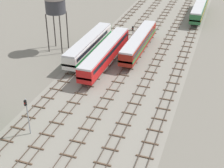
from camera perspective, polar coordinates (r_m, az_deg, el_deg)
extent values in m
plane|color=slate|center=(74.39, 4.78, 5.71)|extent=(480.00, 480.00, 0.00)
cube|color=gray|center=(74.39, 4.78, 5.71)|extent=(23.09, 176.00, 0.01)
cube|color=#47382D|center=(78.08, -2.37, 7.12)|extent=(0.07, 126.00, 0.15)
cube|color=#47382D|center=(77.60, -1.38, 7.00)|extent=(0.07, 126.00, 0.15)
cube|color=brown|center=(49.26, -17.68, -9.17)|extent=(2.40, 0.22, 0.14)
cube|color=brown|center=(51.13, -15.78, -7.26)|extent=(2.40, 0.22, 0.14)
cube|color=brown|center=(53.10, -14.03, -5.49)|extent=(2.40, 0.22, 0.14)
cube|color=brown|center=(55.17, -12.41, -3.84)|extent=(2.40, 0.22, 0.14)
cube|color=brown|center=(57.32, -10.92, -2.31)|extent=(2.40, 0.22, 0.14)
cube|color=brown|center=(59.54, -9.55, -0.90)|extent=(2.40, 0.22, 0.14)
cube|color=brown|center=(61.83, -8.27, 0.42)|extent=(2.40, 0.22, 0.14)
cube|color=brown|center=(64.18, -7.09, 1.64)|extent=(2.40, 0.22, 0.14)
cube|color=brown|center=(66.58, -5.99, 2.77)|extent=(2.40, 0.22, 0.14)
cube|color=brown|center=(69.02, -4.96, 3.82)|extent=(2.40, 0.22, 0.14)
cube|color=brown|center=(71.51, -4.00, 4.80)|extent=(2.40, 0.22, 0.14)
cube|color=brown|center=(74.04, -3.11, 5.71)|extent=(2.40, 0.22, 0.14)
cube|color=brown|center=(76.60, -2.27, 6.56)|extent=(2.40, 0.22, 0.14)
cube|color=brown|center=(79.19, -1.49, 7.35)|extent=(2.40, 0.22, 0.14)
cube|color=brown|center=(81.81, -0.75, 8.09)|extent=(2.40, 0.22, 0.14)
cube|color=brown|center=(84.46, -0.05, 8.79)|extent=(2.40, 0.22, 0.14)
cube|color=brown|center=(87.12, 0.60, 9.44)|extent=(2.40, 0.22, 0.14)
cube|color=brown|center=(89.81, 1.22, 10.05)|extent=(2.40, 0.22, 0.14)
cube|color=brown|center=(92.52, 1.80, 10.62)|extent=(2.40, 0.22, 0.14)
cube|color=brown|center=(95.25, 2.35, 11.16)|extent=(2.40, 0.22, 0.14)
cube|color=brown|center=(97.99, 2.88, 11.67)|extent=(2.40, 0.22, 0.14)
cube|color=brown|center=(100.74, 3.37, 12.15)|extent=(2.40, 0.22, 0.14)
cube|color=brown|center=(103.51, 3.85, 12.60)|extent=(2.40, 0.22, 0.14)
cube|color=brown|center=(106.30, 4.30, 13.03)|extent=(2.40, 0.22, 0.14)
cube|color=brown|center=(109.09, 4.72, 13.44)|extent=(2.40, 0.22, 0.14)
cube|color=brown|center=(111.89, 5.13, 13.82)|extent=(2.40, 0.22, 0.14)
cube|color=#47382D|center=(76.58, 0.98, 6.69)|extent=(0.07, 126.00, 0.15)
cube|color=#47382D|center=(76.19, 2.02, 6.55)|extent=(0.07, 126.00, 0.15)
cube|color=brown|center=(45.08, -14.81, -12.80)|extent=(2.40, 0.22, 0.14)
cube|color=brown|center=(46.93, -12.85, -10.57)|extent=(2.40, 0.22, 0.14)
cube|color=brown|center=(48.89, -11.07, -8.50)|extent=(2.40, 0.22, 0.14)
cube|color=brown|center=(50.95, -9.44, -6.58)|extent=(2.40, 0.22, 0.14)
cube|color=brown|center=(53.10, -7.95, -4.82)|extent=(2.40, 0.22, 0.14)
cube|color=brown|center=(55.33, -6.59, -3.19)|extent=(2.40, 0.22, 0.14)
cube|color=brown|center=(57.63, -5.34, -1.68)|extent=(2.40, 0.22, 0.14)
cube|color=brown|center=(59.99, -4.19, -0.29)|extent=(2.40, 0.22, 0.14)
cube|color=brown|center=(62.40, -3.13, 0.99)|extent=(2.40, 0.22, 0.14)
cube|color=brown|center=(64.87, -2.14, 2.17)|extent=(2.40, 0.22, 0.14)
cube|color=brown|center=(67.38, -1.23, 3.27)|extent=(2.40, 0.22, 0.14)
cube|color=brown|center=(69.92, -0.38, 4.29)|extent=(2.40, 0.22, 0.14)
cube|color=brown|center=(72.51, 0.41, 5.23)|extent=(2.40, 0.22, 0.14)
cube|color=brown|center=(75.12, 1.15, 6.11)|extent=(2.40, 0.22, 0.14)
cube|color=brown|center=(77.76, 1.84, 6.92)|extent=(2.40, 0.22, 0.14)
cube|color=brown|center=(80.43, 2.48, 7.69)|extent=(2.40, 0.22, 0.14)
cube|color=brown|center=(83.12, 3.09, 8.40)|extent=(2.40, 0.22, 0.14)
cube|color=brown|center=(85.83, 3.66, 9.07)|extent=(2.40, 0.22, 0.14)
cube|color=brown|center=(88.55, 4.20, 9.69)|extent=(2.40, 0.22, 0.14)
cube|color=brown|center=(91.30, 4.71, 10.28)|extent=(2.40, 0.22, 0.14)
cube|color=brown|center=(94.06, 5.19, 10.83)|extent=(2.40, 0.22, 0.14)
cube|color=brown|center=(96.83, 5.64, 11.35)|extent=(2.40, 0.22, 0.14)
cube|color=brown|center=(99.62, 6.07, 11.84)|extent=(2.40, 0.22, 0.14)
cube|color=brown|center=(102.42, 6.48, 12.30)|extent=(2.40, 0.22, 0.14)
cube|color=brown|center=(105.23, 6.86, 12.74)|extent=(2.40, 0.22, 0.14)
cube|color=brown|center=(108.06, 7.23, 13.15)|extent=(2.40, 0.22, 0.14)
cube|color=brown|center=(110.89, 7.58, 13.55)|extent=(2.40, 0.22, 0.14)
cube|color=brown|center=(113.73, 7.92, 13.92)|extent=(2.40, 0.22, 0.14)
cube|color=#47382D|center=(75.36, 4.45, 6.22)|extent=(0.07, 126.00, 0.15)
cube|color=#47382D|center=(75.05, 5.52, 6.07)|extent=(0.07, 126.00, 0.15)
cube|color=brown|center=(44.98, -7.51, -12.02)|extent=(2.40, 0.22, 0.14)
cube|color=brown|center=(47.02, -5.91, -9.78)|extent=(2.40, 0.22, 0.14)
cube|color=brown|center=(49.16, -4.46, -7.72)|extent=(2.40, 0.22, 0.14)
cube|color=brown|center=(51.38, -3.15, -5.83)|extent=(2.40, 0.22, 0.14)
cube|color=brown|center=(53.68, -1.96, -4.10)|extent=(2.40, 0.22, 0.14)
cube|color=brown|center=(56.05, -0.87, -2.51)|extent=(2.40, 0.22, 0.14)
cube|color=brown|center=(58.48, 0.13, -1.05)|extent=(2.40, 0.22, 0.14)
cube|color=brown|center=(60.95, 1.04, 0.30)|extent=(2.40, 0.22, 0.14)
cube|color=brown|center=(63.47, 1.88, 1.53)|extent=(2.40, 0.22, 0.14)
cube|color=brown|center=(66.04, 2.66, 2.67)|extent=(2.40, 0.22, 0.14)
cube|color=brown|center=(68.63, 3.39, 3.73)|extent=(2.40, 0.22, 0.14)
cube|color=brown|center=(71.26, 4.06, 4.71)|extent=(2.40, 0.22, 0.14)
cube|color=brown|center=(73.92, 4.68, 5.61)|extent=(2.40, 0.22, 0.14)
cube|color=brown|center=(76.60, 5.26, 6.46)|extent=(2.40, 0.22, 0.14)
cube|color=brown|center=(79.31, 5.81, 7.24)|extent=(2.40, 0.22, 0.14)
cube|color=brown|center=(82.03, 6.32, 7.97)|extent=(2.40, 0.22, 0.14)
cube|color=brown|center=(84.78, 6.80, 8.66)|extent=(2.40, 0.22, 0.14)
cube|color=brown|center=(87.54, 7.25, 9.30)|extent=(2.40, 0.22, 0.14)
cube|color=brown|center=(90.31, 7.67, 9.90)|extent=(2.40, 0.22, 0.14)
cube|color=brown|center=(93.10, 8.08, 10.47)|extent=(2.40, 0.22, 0.14)
cube|color=brown|center=(95.91, 8.45, 11.00)|extent=(2.40, 0.22, 0.14)
cube|color=brown|center=(98.72, 8.81, 11.50)|extent=(2.40, 0.22, 0.14)
cube|color=brown|center=(101.55, 9.15, 11.97)|extent=(2.40, 0.22, 0.14)
cube|color=brown|center=(104.38, 9.47, 12.42)|extent=(2.40, 0.22, 0.14)
cube|color=brown|center=(107.22, 9.78, 12.84)|extent=(2.40, 0.22, 0.14)
cube|color=brown|center=(110.08, 10.07, 13.24)|extent=(2.40, 0.22, 0.14)
cube|color=brown|center=(112.94, 10.35, 13.62)|extent=(2.40, 0.22, 0.14)
cube|color=brown|center=(115.80, 10.61, 13.98)|extent=(2.40, 0.22, 0.14)
cube|color=#47382D|center=(74.42, 8.02, 5.71)|extent=(0.07, 126.00, 0.15)
cube|color=#47382D|center=(74.20, 9.10, 5.55)|extent=(0.07, 126.00, 0.15)
cube|color=brown|center=(43.47, -1.68, -13.47)|extent=(2.40, 0.22, 0.14)
cube|color=brown|center=(45.58, -0.33, -11.06)|extent=(2.40, 0.22, 0.14)
cube|color=brown|center=(47.78, 0.87, -8.86)|extent=(2.40, 0.22, 0.14)
cube|color=brown|center=(50.07, 1.96, -6.86)|extent=(2.40, 0.22, 0.14)
cube|color=brown|center=(52.43, 2.94, -5.03)|extent=(2.40, 0.22, 0.14)
cube|color=brown|center=(54.85, 3.83, -3.36)|extent=(2.40, 0.22, 0.14)
cube|color=brown|center=(57.32, 4.64, -1.83)|extent=(2.40, 0.22, 0.14)
cube|color=brown|center=(59.85, 5.39, -0.43)|extent=(2.40, 0.22, 0.14)
cube|color=brown|center=(62.41, 6.07, 0.86)|extent=(2.40, 0.22, 0.14)
cube|color=brown|center=(65.02, 6.70, 2.05)|extent=(2.40, 0.22, 0.14)
cube|color=brown|center=(67.65, 7.28, 3.14)|extent=(2.40, 0.22, 0.14)
cube|color=brown|center=(70.32, 7.81, 4.15)|extent=(2.40, 0.22, 0.14)
cube|color=brown|center=(73.01, 8.31, 5.08)|extent=(2.40, 0.22, 0.14)
cube|color=brown|center=(75.72, 8.78, 5.95)|extent=(2.40, 0.22, 0.14)
cube|color=brown|center=(78.46, 9.21, 6.76)|extent=(2.40, 0.22, 0.14)
cube|color=brown|center=(81.21, 9.62, 7.51)|extent=(2.40, 0.22, 0.14)
cube|color=brown|center=(83.98, 10.00, 8.22)|extent=(2.40, 0.22, 0.14)
cube|color=brown|center=(86.77, 10.36, 8.87)|extent=(2.40, 0.22, 0.14)
cube|color=brown|center=(89.57, 10.69, 9.49)|extent=(2.40, 0.22, 0.14)
cube|color=brown|center=(92.38, 11.01, 10.07)|extent=(2.40, 0.22, 0.14)
cube|color=brown|center=(95.21, 11.31, 10.61)|extent=(2.40, 0.22, 0.14)
cube|color=brown|center=(98.04, 11.59, 11.13)|extent=(2.40, 0.22, 0.14)
cube|color=brown|center=(100.89, 11.86, 11.61)|extent=(2.40, 0.22, 0.14)
cube|color=brown|center=(103.74, 12.11, 12.07)|extent=(2.40, 0.22, 0.14)
cube|color=brown|center=(106.60, 12.36, 12.50)|extent=(2.40, 0.22, 0.14)
cube|color=brown|center=(109.47, 12.58, 12.91)|extent=(2.40, 0.22, 0.14)
cube|color=brown|center=(112.34, 12.80, 13.30)|extent=(2.40, 0.22, 0.14)
cube|color=brown|center=(115.22, 13.01, 13.66)|extent=(2.40, 0.22, 0.14)
cube|color=#47382D|center=(73.78, 11.65, 5.17)|extent=(0.07, 126.00, 0.15)
cube|color=#47382D|center=(73.65, 12.75, 5.00)|extent=(0.07, 126.00, 0.15)
cube|color=brown|center=(44.60, 5.60, -12.30)|extent=(2.40, 0.22, 0.14)
cube|color=brown|center=(46.85, 6.51, -9.98)|extent=(2.40, 0.22, 0.14)
cube|color=brown|center=(49.18, 7.32, -7.87)|extent=(2.40, 0.22, 0.14)
cube|color=brown|center=(51.58, 8.06, -5.96)|extent=(2.40, 0.22, 0.14)
cube|color=brown|center=(54.04, 8.72, -4.21)|extent=(2.40, 0.22, 0.14)
cube|color=brown|center=(56.55, 9.32, -2.62)|extent=(2.40, 0.22, 0.14)
cube|color=brown|center=(59.11, 9.87, -1.17)|extent=(2.40, 0.22, 0.14)
cube|color=brown|center=(61.70, 10.37, 0.17)|extent=(2.40, 0.22, 0.14)
cube|color=brown|center=(64.34, 10.83, 1.39)|extent=(2.40, 0.22, 0.14)
cube|color=brown|center=(67.00, 11.26, 2.52)|extent=(2.40, 0.22, 0.14)
cube|color=brown|center=(69.69, 11.65, 3.56)|extent=(2.40, 0.22, 0.14)
cube|color=brown|center=(72.41, 12.02, 4.52)|extent=(2.40, 0.22, 0.14)
cube|color=brown|center=(75.14, 12.35, 5.42)|extent=(2.40, 0.22, 0.14)
cube|color=brown|center=(77.90, 12.67, 6.25)|extent=(2.40, 0.22, 0.14)
cube|color=brown|center=(80.67, 12.97, 7.02)|extent=(2.40, 0.22, 0.14)
cube|color=brown|center=(83.46, 13.24, 7.74)|extent=(2.40, 0.22, 0.14)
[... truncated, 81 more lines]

